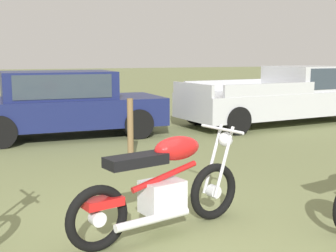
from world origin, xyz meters
TOP-DOWN VIEW (x-y plane):
  - ground_plane at (0.00, 0.00)m, footprint 120.00×120.00m
  - motorcycle_red at (0.10, 0.28)m, footprint 1.98×0.82m
  - car_navy at (0.15, 6.14)m, footprint 4.22×1.99m
  - pickup_truck_silver at (5.92, 5.87)m, footprint 5.42×2.29m
  - fence_post_wooden at (0.72, 3.18)m, footprint 0.10×0.10m

SIDE VIEW (x-z plane):
  - ground_plane at x=0.00m, z-range 0.00..0.00m
  - motorcycle_red at x=0.10m, z-range -0.02..0.99m
  - fence_post_wooden at x=0.72m, z-range 0.00..1.08m
  - pickup_truck_silver at x=5.92m, z-range 0.01..1.50m
  - car_navy at x=0.15m, z-range 0.08..1.51m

